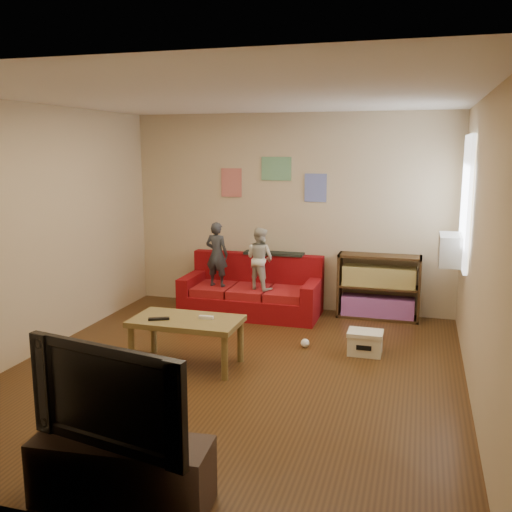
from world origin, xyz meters
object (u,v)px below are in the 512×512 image
(child_b, at_px, (260,259))
(tv_stand, at_px, (122,472))
(child_a, at_px, (217,254))
(bookshelf, at_px, (378,290))
(television, at_px, (118,391))
(sofa, at_px, (253,294))
(coffee_table, at_px, (186,325))
(file_box, at_px, (365,342))

(child_b, height_order, tv_stand, child_b)
(child_a, height_order, child_b, child_a)
(bookshelf, xyz_separation_m, television, (-1.25, -4.55, 0.38))
(child_a, relative_size, television, 0.76)
(sofa, distance_m, child_b, 0.57)
(child_b, bearing_deg, tv_stand, 118.06)
(coffee_table, distance_m, tv_stand, 2.36)
(sofa, relative_size, file_box, 4.89)
(sofa, relative_size, child_b, 2.24)
(child_b, bearing_deg, coffee_table, 106.37)
(child_a, xyz_separation_m, bookshelf, (2.12, 0.40, -0.44))
(child_a, relative_size, bookshelf, 0.82)
(sofa, height_order, television, television)
(child_b, xyz_separation_m, bookshelf, (1.52, 0.40, -0.42))
(bookshelf, distance_m, television, 4.73)
(tv_stand, height_order, television, television)
(television, bearing_deg, child_a, 112.89)
(tv_stand, bearing_deg, bookshelf, 70.11)
(tv_stand, bearing_deg, sofa, 91.00)
(file_box, height_order, tv_stand, tv_stand)
(child_a, xyz_separation_m, coffee_table, (0.34, -1.86, -0.39))
(television, bearing_deg, sofa, 106.59)
(coffee_table, distance_m, file_box, 1.97)
(child_a, bearing_deg, child_b, -173.42)
(child_b, height_order, bookshelf, child_b)
(sofa, distance_m, tv_stand, 4.33)
(sofa, distance_m, file_box, 2.02)
(sofa, bearing_deg, coffee_table, -93.19)
(television, bearing_deg, tv_stand, 0.00)
(coffee_table, xyz_separation_m, tv_stand, (0.53, -2.29, -0.22))
(tv_stand, relative_size, television, 0.99)
(child_a, bearing_deg, bookshelf, -162.74)
(child_b, xyz_separation_m, tv_stand, (0.27, -4.15, -0.59))
(child_a, relative_size, coffee_table, 0.78)
(sofa, relative_size, bookshelf, 1.73)
(file_box, bearing_deg, tv_stand, -111.31)
(sofa, height_order, child_a, child_a)
(child_a, distance_m, television, 4.24)
(coffee_table, xyz_separation_m, bookshelf, (1.78, 2.26, -0.05))
(coffee_table, xyz_separation_m, television, (0.53, -2.29, 0.33))
(child_b, bearing_deg, bookshelf, -140.90)
(coffee_table, bearing_deg, child_a, 100.35)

